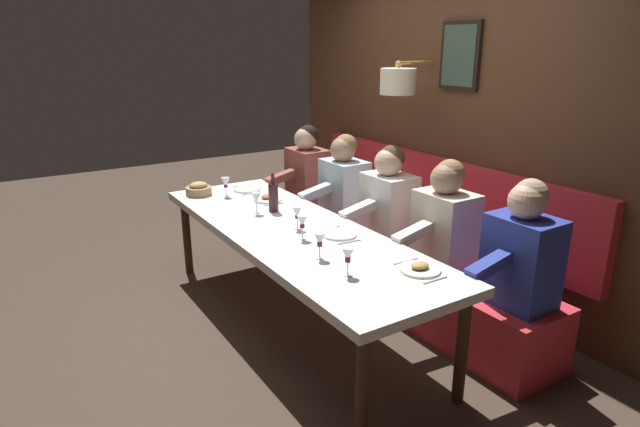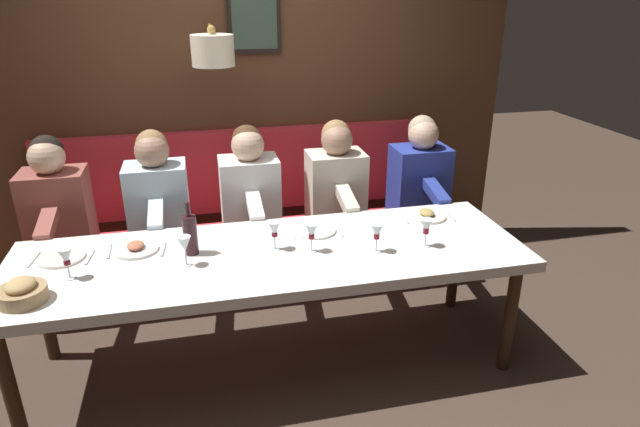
% 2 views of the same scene
% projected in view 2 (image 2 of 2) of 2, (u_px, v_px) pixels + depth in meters
% --- Properties ---
extents(ground_plane, '(12.00, 12.00, 0.00)m').
position_uv_depth(ground_plane, '(275.00, 362.00, 3.27)').
color(ground_plane, '#423328').
extents(dining_table, '(0.90, 2.81, 0.74)m').
position_uv_depth(dining_table, '(272.00, 261.00, 3.01)').
color(dining_table, silver).
rests_on(dining_table, ground_plane).
extents(banquette_bench, '(0.52, 3.01, 0.45)m').
position_uv_depth(banquette_bench, '(256.00, 261.00, 3.98)').
color(banquette_bench, red).
rests_on(banquette_bench, ground_plane).
extents(back_wall_panel, '(0.59, 4.21, 2.90)m').
position_uv_depth(back_wall_panel, '(240.00, 91.00, 4.06)').
color(back_wall_panel, '#51331E').
rests_on(back_wall_panel, ground_plane).
extents(diner_nearest, '(0.60, 0.40, 0.79)m').
position_uv_depth(diner_nearest, '(420.00, 173.00, 4.01)').
color(diner_nearest, '#283893').
rests_on(diner_nearest, banquette_bench).
extents(diner_near, '(0.60, 0.40, 0.79)m').
position_uv_depth(diner_near, '(336.00, 180.00, 3.87)').
color(diner_near, beige).
rests_on(diner_near, banquette_bench).
extents(diner_middle, '(0.60, 0.40, 0.79)m').
position_uv_depth(diner_middle, '(250.00, 186.00, 3.75)').
color(diner_middle, white).
rests_on(diner_middle, banquette_bench).
extents(diner_far, '(0.60, 0.40, 0.79)m').
position_uv_depth(diner_far, '(157.00, 193.00, 3.62)').
color(diner_far, silver).
rests_on(diner_far, banquette_bench).
extents(diner_farthest, '(0.60, 0.40, 0.79)m').
position_uv_depth(diner_farthest, '(56.00, 201.00, 3.49)').
color(diner_farthest, '#934C42').
rests_on(diner_farthest, banquette_bench).
extents(place_setting_0, '(0.24, 0.31, 0.05)m').
position_uv_depth(place_setting_0, '(427.00, 215.00, 3.43)').
color(place_setting_0, silver).
rests_on(place_setting_0, dining_table).
extents(place_setting_1, '(0.24, 0.32, 0.01)m').
position_uv_depth(place_setting_1, '(316.00, 231.00, 3.22)').
color(place_setting_1, silver).
rests_on(place_setting_1, dining_table).
extents(place_setting_2, '(0.24, 0.32, 0.01)m').
position_uv_depth(place_setting_2, '(61.00, 258.00, 2.90)').
color(place_setting_2, silver).
rests_on(place_setting_2, dining_table).
extents(place_setting_3, '(0.24, 0.31, 0.05)m').
position_uv_depth(place_setting_3, '(136.00, 248.00, 2.99)').
color(place_setting_3, silver).
rests_on(place_setting_3, dining_table).
extents(wine_glass_0, '(0.07, 0.07, 0.16)m').
position_uv_depth(wine_glass_0, '(311.00, 232.00, 2.94)').
color(wine_glass_0, silver).
rests_on(wine_glass_0, dining_table).
extents(wine_glass_1, '(0.07, 0.07, 0.16)m').
position_uv_depth(wine_glass_1, '(66.00, 258.00, 2.67)').
color(wine_glass_1, silver).
rests_on(wine_glass_1, dining_table).
extents(wine_glass_2, '(0.07, 0.07, 0.16)m').
position_uv_depth(wine_glass_2, '(377.00, 232.00, 2.94)').
color(wine_glass_2, silver).
rests_on(wine_glass_2, dining_table).
extents(wine_glass_3, '(0.07, 0.07, 0.16)m').
position_uv_depth(wine_glass_3, '(274.00, 230.00, 2.97)').
color(wine_glass_3, silver).
rests_on(wine_glass_3, dining_table).
extents(wine_glass_4, '(0.07, 0.07, 0.16)m').
position_uv_depth(wine_glass_4, '(426.00, 227.00, 3.01)').
color(wine_glass_4, silver).
rests_on(wine_glass_4, dining_table).
extents(wine_glass_5, '(0.07, 0.07, 0.16)m').
position_uv_depth(wine_glass_5, '(185.00, 245.00, 2.80)').
color(wine_glass_5, silver).
rests_on(wine_glass_5, dining_table).
extents(wine_bottle, '(0.08, 0.08, 0.30)m').
position_uv_depth(wine_bottle, '(190.00, 234.00, 2.92)').
color(wine_bottle, '#33191E').
rests_on(wine_bottle, dining_table).
extents(bread_bowl, '(0.22, 0.22, 0.12)m').
position_uv_depth(bread_bowl, '(22.00, 292.00, 2.50)').
color(bread_bowl, '#9E7F56').
rests_on(bread_bowl, dining_table).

